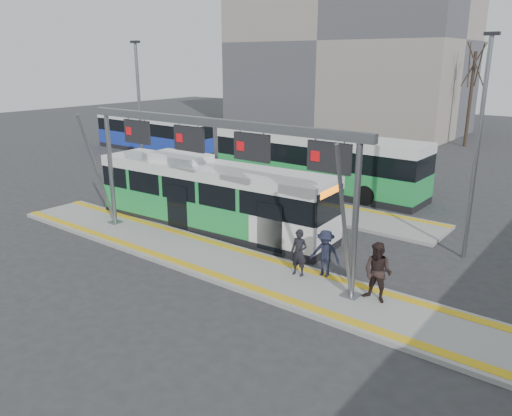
% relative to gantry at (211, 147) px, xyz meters
% --- Properties ---
extents(ground, '(120.00, 120.00, 0.00)m').
position_rel_gantry_xyz_m(ground, '(0.35, -0.25, -4.30)').
color(ground, '#2D2D30').
rests_on(ground, ground).
extents(platform_main, '(22.00, 3.00, 0.15)m').
position_rel_gantry_xyz_m(platform_main, '(0.35, -0.25, -4.22)').
color(platform_main, gray).
rests_on(platform_main, ground).
extents(platform_second, '(20.00, 3.00, 0.15)m').
position_rel_gantry_xyz_m(platform_second, '(-3.65, 7.75, -4.22)').
color(platform_second, gray).
rests_on(platform_second, ground).
extents(tactile_main, '(22.00, 2.65, 0.02)m').
position_rel_gantry_xyz_m(tactile_main, '(0.35, -0.25, -4.14)').
color(tactile_main, gold).
rests_on(tactile_main, platform_main).
extents(tactile_second, '(20.00, 0.35, 0.02)m').
position_rel_gantry_xyz_m(tactile_second, '(-3.65, 8.90, -4.14)').
color(tactile_second, gold).
rests_on(tactile_second, platform_second).
extents(gantry, '(13.00, 1.68, 5.20)m').
position_rel_gantry_xyz_m(gantry, '(0.00, 0.00, 0.00)').
color(gantry, slate).
rests_on(gantry, platform_main).
extents(apartment_block, '(24.50, 12.50, 18.40)m').
position_rel_gantry_xyz_m(apartment_block, '(-13.65, 35.75, 4.91)').
color(apartment_block, gray).
rests_on(apartment_block, ground).
extents(hero_bus, '(11.76, 3.16, 3.20)m').
position_rel_gantry_xyz_m(hero_bus, '(-2.48, 2.59, -2.84)').
color(hero_bus, black).
rests_on(hero_bus, ground).
extents(bg_bus_green, '(12.95, 2.91, 3.23)m').
position_rel_gantry_xyz_m(bg_bus_green, '(-2.41, 11.45, -2.71)').
color(bg_bus_green, black).
rests_on(bg_bus_green, ground).
extents(bg_bus_blue, '(11.40, 2.69, 2.96)m').
position_rel_gantry_xyz_m(bg_bus_blue, '(-19.55, 14.02, -2.84)').
color(bg_bus_blue, black).
rests_on(bg_bus_blue, ground).
extents(passenger_a, '(0.64, 0.46, 1.66)m').
position_rel_gantry_xyz_m(passenger_a, '(3.65, 0.38, -3.32)').
color(passenger_a, black).
rests_on(passenger_a, platform_main).
extents(passenger_b, '(0.95, 0.75, 1.90)m').
position_rel_gantry_xyz_m(passenger_b, '(6.61, 0.23, -3.20)').
color(passenger_b, black).
rests_on(passenger_b, platform_main).
extents(passenger_c, '(1.17, 0.80, 1.67)m').
position_rel_gantry_xyz_m(passenger_c, '(4.41, 0.85, -3.31)').
color(passenger_c, '#1B1E30').
rests_on(passenger_c, platform_main).
extents(tree_left, '(1.40, 1.40, 7.73)m').
position_rel_gantry_xyz_m(tree_left, '(-7.37, 32.45, 1.56)').
color(tree_left, '#382B21').
rests_on(tree_left, ground).
extents(tree_mid, '(1.40, 1.40, 8.99)m').
position_rel_gantry_xyz_m(tree_mid, '(0.19, 32.29, 2.51)').
color(tree_mid, '#382B21').
rests_on(tree_mid, ground).
extents(tree_far, '(1.40, 1.40, 9.18)m').
position_rel_gantry_xyz_m(tree_far, '(-20.72, 30.79, 2.66)').
color(tree_far, '#382B21').
rests_on(tree_far, ground).
extents(lamp_west, '(0.50, 0.25, 8.25)m').
position_rel_gantry_xyz_m(lamp_west, '(-8.83, 4.08, 0.07)').
color(lamp_west, slate).
rests_on(lamp_west, ground).
extents(lamp_east, '(0.50, 0.25, 8.27)m').
position_rel_gantry_xyz_m(lamp_east, '(7.64, 5.93, 0.08)').
color(lamp_east, slate).
rests_on(lamp_east, ground).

